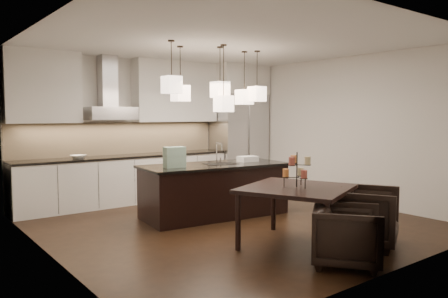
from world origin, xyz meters
TOP-DOWN VIEW (x-y plane):
  - floor at (0.00, 0.00)m, footprint 5.50×5.50m
  - ceiling at (0.00, 0.00)m, footprint 5.50×5.50m
  - wall_back at (0.00, 2.76)m, footprint 5.50×0.02m
  - wall_front at (0.00, -2.76)m, footprint 5.50×0.02m
  - wall_left at (-2.76, 0.00)m, footprint 0.02×5.50m
  - wall_right at (2.76, 0.00)m, footprint 0.02×5.50m
  - refrigerator at (2.10, 2.38)m, footprint 1.20×0.72m
  - fridge_panel at (2.10, 2.38)m, footprint 1.26×0.72m
  - lower_cabinets at (-0.62, 2.43)m, footprint 4.21×0.62m
  - countertop at (-0.62, 2.43)m, footprint 4.21×0.66m
  - backsplash at (-0.62, 2.73)m, footprint 4.21×0.02m
  - upper_cab_left at (-2.10, 2.57)m, footprint 1.25×0.35m
  - upper_cab_right at (0.55, 2.57)m, footprint 1.85×0.35m
  - hood_canopy at (-0.93, 2.48)m, footprint 0.90×0.52m
  - hood_chimney at (-0.93, 2.59)m, footprint 0.30×0.28m
  - fruit_bowl at (-1.58, 2.38)m, footprint 0.31×0.31m
  - island_body at (0.06, 0.53)m, footprint 2.47×1.22m
  - island_top at (0.06, 0.53)m, footprint 2.55×1.30m
  - faucet at (0.16, 0.62)m, footprint 0.12×0.24m
  - tote_bag at (-0.72, 0.53)m, footprint 0.34×0.21m
  - food_container at (0.75, 0.50)m, footprint 0.35×0.26m
  - dining_table at (-0.08, -1.45)m, footprint 1.67×1.67m
  - candelabra at (-0.08, -1.45)m, footprint 0.48×0.48m
  - candle_a at (0.05, -1.39)m, footprint 0.10×0.10m
  - candle_b at (-0.20, -1.36)m, footprint 0.10×0.10m
  - candle_c at (-0.10, -1.59)m, footprint 0.10×0.10m
  - candle_d at (-0.01, -1.32)m, footprint 0.10×0.10m
  - candle_e at (-0.21, -1.48)m, footprint 0.10×0.10m
  - candle_f at (-0.01, -1.56)m, footprint 0.10×0.10m
  - armchair_left at (-0.20, -2.33)m, footprint 1.03×1.04m
  - armchair_right at (0.61, -1.99)m, footprint 1.12×1.13m
  - pendant_a at (-0.83, 0.41)m, footprint 0.24×0.24m
  - pendant_b at (-0.43, 0.80)m, footprint 0.24×0.24m
  - pendant_c at (0.12, 0.46)m, footprint 0.24×0.24m
  - pendant_d at (0.77, 0.62)m, footprint 0.24×0.24m
  - pendant_e at (0.90, 0.43)m, footprint 0.24×0.24m
  - pendant_f at (0.03, 0.25)m, footprint 0.24×0.24m

SIDE VIEW (x-z plane):
  - floor at x=0.00m, z-range -0.02..0.00m
  - armchair_left at x=-0.20m, z-range 0.00..0.68m
  - dining_table at x=-0.08m, z-range 0.00..0.77m
  - armchair_right at x=0.61m, z-range 0.00..0.77m
  - island_body at x=0.06m, z-range 0.00..0.84m
  - lower_cabinets at x=-0.62m, z-range 0.00..0.88m
  - island_top at x=0.06m, z-range 0.84..0.87m
  - countertop at x=-0.62m, z-range 0.88..0.92m
  - food_container at x=0.75m, z-range 0.87..0.97m
  - candle_a at x=0.05m, z-range 0.90..1.00m
  - candle_b at x=-0.20m, z-range 0.90..1.00m
  - candle_c at x=-0.10m, z-range 0.90..1.00m
  - fruit_bowl at x=-1.58m, z-range 0.92..0.98m
  - candelabra at x=-0.08m, z-range 0.77..1.22m
  - tote_bag at x=-0.72m, z-range 0.87..1.20m
  - faucet at x=0.16m, z-range 0.87..1.23m
  - refrigerator at x=2.10m, z-range 0.00..2.15m
  - candle_d at x=-0.01m, z-range 1.06..1.16m
  - candle_e at x=-0.21m, z-range 1.06..1.16m
  - candle_f at x=-0.01m, z-range 1.06..1.16m
  - backsplash at x=-0.62m, z-range 0.92..1.55m
  - wall_back at x=0.00m, z-range 0.00..2.80m
  - wall_front at x=0.00m, z-range 0.00..2.80m
  - wall_left at x=-2.76m, z-range 0.00..2.80m
  - wall_right at x=2.76m, z-range 0.00..2.80m
  - hood_canopy at x=-0.93m, z-range 1.60..1.84m
  - pendant_f at x=0.03m, z-range 1.74..2.00m
  - pendant_d at x=0.77m, z-range 1.87..2.13m
  - pendant_b at x=-0.43m, z-range 1.91..2.17m
  - pendant_e at x=0.90m, z-range 1.93..2.19m
  - pendant_c at x=0.12m, z-range 1.97..2.23m
  - pendant_a at x=-0.83m, z-range 2.01..2.27m
  - upper_cab_left at x=-2.10m, z-range 1.55..2.80m
  - upper_cab_right at x=0.55m, z-range 1.55..2.80m
  - hood_chimney at x=-0.93m, z-range 1.84..2.80m
  - fridge_panel at x=2.10m, z-range 2.15..2.80m
  - ceiling at x=0.00m, z-range 2.80..2.82m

